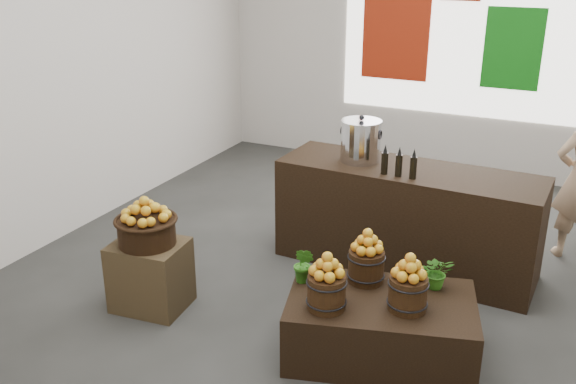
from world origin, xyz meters
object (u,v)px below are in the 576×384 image
at_px(display_table, 380,327).
at_px(wicker_basket, 147,232).
at_px(crate, 151,275).
at_px(stock_pot_left, 361,142).
at_px(counter, 407,218).

bearing_deg(display_table, wicker_basket, 169.60).
xyz_separation_m(crate, wicker_basket, (0.00, 0.00, 0.40)).
distance_m(crate, wicker_basket, 0.40).
bearing_deg(display_table, stock_pot_left, 100.38).
bearing_deg(crate, counter, 43.68).
distance_m(wicker_basket, stock_pot_left, 2.15).
bearing_deg(stock_pot_left, wicker_basket, -126.52).
height_order(crate, display_table, crate).
relative_size(crate, counter, 0.25).
relative_size(wicker_basket, stock_pot_left, 1.27).
relative_size(crate, wicker_basket, 1.25).
distance_m(crate, counter, 2.41).
distance_m(display_table, stock_pot_left, 1.92).
bearing_deg(counter, crate, -133.86).
relative_size(display_table, stock_pot_left, 3.67).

